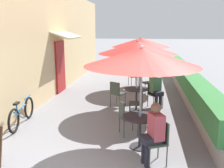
% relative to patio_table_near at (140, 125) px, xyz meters
% --- Properties ---
extents(cafe_facade_wall, '(0.98, 13.68, 4.20)m').
position_rel_patio_table_near_xyz_m(cafe_facade_wall, '(-3.58, 5.19, 1.57)').
color(cafe_facade_wall, '#D6B784').
rests_on(cafe_facade_wall, ground_plane).
extents(planter_hedge, '(0.60, 12.68, 1.01)m').
position_rel_patio_table_near_xyz_m(planter_hedge, '(1.71, 5.23, 0.01)').
color(planter_hedge, gray).
rests_on(planter_hedge, ground_plane).
extents(patio_table_near, '(0.77, 0.77, 0.72)m').
position_rel_patio_table_near_xyz_m(patio_table_near, '(0.00, 0.00, 0.00)').
color(patio_table_near, '#28282D').
rests_on(patio_table_near, ground_plane).
extents(patio_umbrella_near, '(2.43, 2.43, 2.26)m').
position_rel_patio_table_near_xyz_m(patio_umbrella_near, '(-0.00, -0.00, 1.50)').
color(patio_umbrella_near, '#B7B7BC').
rests_on(patio_umbrella_near, ground_plane).
extents(cafe_chair_near_left, '(0.53, 0.53, 0.87)m').
position_rel_patio_table_near_xyz_m(cafe_chair_near_left, '(0.37, -0.63, -0.01)').
color(cafe_chair_near_left, '#384238').
rests_on(cafe_chair_near_left, ground_plane).
extents(seated_patron_near_left, '(0.50, 0.46, 1.25)m').
position_rel_patio_table_near_xyz_m(seated_patron_near_left, '(0.27, -0.67, 0.16)').
color(seated_patron_near_left, '#23232D').
rests_on(seated_patron_near_left, ground_plane).
extents(cafe_chair_near_right, '(0.53, 0.53, 0.87)m').
position_rel_patio_table_near_xyz_m(cafe_chair_near_right, '(-0.37, 0.63, -0.01)').
color(cafe_chair_near_right, '#384238').
rests_on(cafe_chair_near_right, ground_plane).
extents(coffee_cup_near, '(0.07, 0.07, 0.09)m').
position_rel_patio_table_near_xyz_m(coffee_cup_near, '(-0.01, 0.08, 0.25)').
color(coffee_cup_near, teal).
rests_on(coffee_cup_near, patio_table_near).
extents(patio_table_mid, '(0.77, 0.77, 0.72)m').
position_rel_patio_table_near_xyz_m(patio_table_mid, '(-0.19, 2.57, 0.00)').
color(patio_table_mid, '#28282D').
rests_on(patio_table_mid, ground_plane).
extents(patio_umbrella_mid, '(2.43, 2.43, 2.26)m').
position_rel_patio_table_near_xyz_m(patio_umbrella_mid, '(-0.19, 2.57, 1.50)').
color(patio_umbrella_mid, '#B7B7BC').
rests_on(patio_umbrella_mid, ground_plane).
extents(cafe_chair_mid_left, '(0.41, 0.41, 0.87)m').
position_rel_patio_table_near_xyz_m(cafe_chair_mid_left, '(-0.09, 1.85, -0.01)').
color(cafe_chair_mid_left, '#384238').
rests_on(cafe_chair_mid_left, ground_plane).
extents(cafe_chair_mid_right, '(0.55, 0.55, 0.87)m').
position_rel_patio_table_near_xyz_m(cafe_chair_mid_right, '(0.39, 3.02, -0.01)').
color(cafe_chair_mid_right, '#384238').
rests_on(cafe_chair_mid_right, ground_plane).
extents(seated_patron_mid_right, '(0.48, 0.51, 1.25)m').
position_rel_patio_table_near_xyz_m(seated_patron_mid_right, '(0.45, 2.92, 0.16)').
color(seated_patron_mid_right, '#23232D').
rests_on(seated_patron_mid_right, ground_plane).
extents(cafe_chair_mid_back, '(0.54, 0.54, 0.87)m').
position_rel_patio_table_near_xyz_m(cafe_chair_mid_back, '(-0.86, 2.85, -0.01)').
color(cafe_chair_mid_back, '#384238').
rests_on(cafe_chair_mid_back, ground_plane).
extents(coffee_cup_mid, '(0.07, 0.07, 0.09)m').
position_rel_patio_table_near_xyz_m(coffee_cup_mid, '(-0.10, 2.59, 0.25)').
color(coffee_cup_mid, teal).
rests_on(coffee_cup_mid, patio_table_mid).
extents(patio_table_far, '(0.77, 0.77, 0.72)m').
position_rel_patio_table_near_xyz_m(patio_table_far, '(-0.15, 5.42, 0.00)').
color(patio_table_far, '#28282D').
rests_on(patio_table_far, ground_plane).
extents(patio_umbrella_far, '(2.43, 2.43, 2.26)m').
position_rel_patio_table_near_xyz_m(patio_umbrella_far, '(-0.15, 5.42, 1.50)').
color(patio_umbrella_far, '#B7B7BC').
rests_on(patio_umbrella_far, ground_plane).
extents(cafe_chair_far_left, '(0.53, 0.53, 0.87)m').
position_rel_patio_table_near_xyz_m(cafe_chair_far_left, '(0.23, 4.80, -0.01)').
color(cafe_chair_far_left, '#384238').
rests_on(cafe_chair_far_left, ground_plane).
extents(cafe_chair_far_right, '(0.53, 0.53, 0.87)m').
position_rel_patio_table_near_xyz_m(cafe_chair_far_right, '(-0.53, 6.04, -0.01)').
color(cafe_chair_far_right, '#384238').
rests_on(cafe_chair_far_right, ground_plane).
extents(coffee_cup_far, '(0.07, 0.07, 0.09)m').
position_rel_patio_table_near_xyz_m(coffee_cup_far, '(-0.00, 5.51, 0.25)').
color(coffee_cup_far, white).
rests_on(coffee_cup_far, patio_table_far).
extents(bicycle_leaning, '(0.24, 1.71, 0.73)m').
position_rel_patio_table_near_xyz_m(bicycle_leaning, '(-3.24, 0.88, -0.19)').
color(bicycle_leaning, black).
rests_on(bicycle_leaning, ground_plane).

